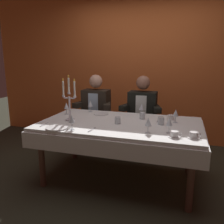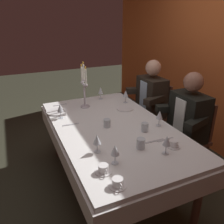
{
  "view_description": "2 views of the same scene",
  "coord_description": "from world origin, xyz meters",
  "px_view_note": "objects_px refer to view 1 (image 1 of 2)",
  "views": [
    {
      "loc": [
        0.71,
        -2.65,
        1.49
      ],
      "look_at": [
        -0.08,
        -0.07,
        0.88
      ],
      "focal_mm": 37.92,
      "sensor_mm": 36.0,
      "label": 1
    },
    {
      "loc": [
        1.95,
        -0.89,
        1.8
      ],
      "look_at": [
        -0.04,
        0.01,
        0.88
      ],
      "focal_mm": 37.48,
      "sensor_mm": 36.0,
      "label": 2
    }
  ],
  "objects_px": {
    "dinner_plate_1": "(57,128)",
    "wine_glass_4": "(148,122)",
    "wine_glass_2": "(141,107)",
    "seated_diner_0": "(96,106)",
    "dining_table": "(120,132)",
    "water_tumbler_0": "(142,116)",
    "coffee_cup_2": "(175,135)",
    "wine_glass_6": "(66,106)",
    "water_tumbler_1": "(118,120)",
    "wine_glass_5": "(90,104)",
    "wine_glass_0": "(169,122)",
    "seated_diner_1": "(142,109)",
    "water_tumbler_2": "(161,121)",
    "coffee_cup_1": "(171,118)",
    "coffee_cup_0": "(194,135)",
    "wine_glass_1": "(72,119)",
    "candelabra": "(69,103)",
    "dinner_plate_0": "(101,114)",
    "wine_glass_3": "(176,113)"
  },
  "relations": [
    {
      "from": "candelabra",
      "to": "wine_glass_4",
      "type": "relative_size",
      "value": 3.4
    },
    {
      "from": "dinner_plate_1",
      "to": "wine_glass_4",
      "type": "height_order",
      "value": "wine_glass_4"
    },
    {
      "from": "wine_glass_1",
      "to": "water_tumbler_0",
      "type": "xyz_separation_m",
      "value": [
        0.65,
        0.67,
        -0.07
      ]
    },
    {
      "from": "wine_glass_2",
      "to": "seated_diner_1",
      "type": "relative_size",
      "value": 0.13
    },
    {
      "from": "water_tumbler_2",
      "to": "wine_glass_1",
      "type": "bearing_deg",
      "value": -151.9
    },
    {
      "from": "dinner_plate_1",
      "to": "wine_glass_1",
      "type": "relative_size",
      "value": 1.47
    },
    {
      "from": "wine_glass_2",
      "to": "wine_glass_4",
      "type": "relative_size",
      "value": 1.0
    },
    {
      "from": "candelabra",
      "to": "water_tumbler_1",
      "type": "height_order",
      "value": "candelabra"
    },
    {
      "from": "wine_glass_5",
      "to": "wine_glass_6",
      "type": "xyz_separation_m",
      "value": [
        -0.25,
        -0.24,
        0.0
      ]
    },
    {
      "from": "wine_glass_3",
      "to": "water_tumbler_2",
      "type": "relative_size",
      "value": 1.79
    },
    {
      "from": "dining_table",
      "to": "dinner_plate_1",
      "type": "height_order",
      "value": "dinner_plate_1"
    },
    {
      "from": "wine_glass_1",
      "to": "water_tumbler_1",
      "type": "relative_size",
      "value": 1.96
    },
    {
      "from": "dining_table",
      "to": "coffee_cup_1",
      "type": "distance_m",
      "value": 0.67
    },
    {
      "from": "wine_glass_4",
      "to": "wine_glass_5",
      "type": "height_order",
      "value": "same"
    },
    {
      "from": "candelabra",
      "to": "wine_glass_6",
      "type": "xyz_separation_m",
      "value": [
        -0.19,
        0.28,
        -0.11
      ]
    },
    {
      "from": "dinner_plate_1",
      "to": "seated_diner_0",
      "type": "bearing_deg",
      "value": 91.69
    },
    {
      "from": "wine_glass_0",
      "to": "water_tumbler_2",
      "type": "bearing_deg",
      "value": 110.56
    },
    {
      "from": "water_tumbler_1",
      "to": "wine_glass_0",
      "type": "bearing_deg",
      "value": -17.53
    },
    {
      "from": "water_tumbler_2",
      "to": "wine_glass_6",
      "type": "bearing_deg",
      "value": 173.47
    },
    {
      "from": "wine_glass_6",
      "to": "coffee_cup_1",
      "type": "height_order",
      "value": "wine_glass_6"
    },
    {
      "from": "wine_glass_2",
      "to": "wine_glass_6",
      "type": "relative_size",
      "value": 1.0
    },
    {
      "from": "dining_table",
      "to": "water_tumbler_2",
      "type": "xyz_separation_m",
      "value": [
        0.48,
        0.04,
        0.16
      ]
    },
    {
      "from": "wine_glass_0",
      "to": "coffee_cup_1",
      "type": "height_order",
      "value": "wine_glass_0"
    },
    {
      "from": "water_tumbler_2",
      "to": "water_tumbler_1",
      "type": "bearing_deg",
      "value": -168.21
    },
    {
      "from": "water_tumbler_1",
      "to": "seated_diner_1",
      "type": "bearing_deg",
      "value": 82.13
    },
    {
      "from": "wine_glass_6",
      "to": "water_tumbler_1",
      "type": "height_order",
      "value": "wine_glass_6"
    },
    {
      "from": "wine_glass_4",
      "to": "coffee_cup_0",
      "type": "height_order",
      "value": "wine_glass_4"
    },
    {
      "from": "coffee_cup_1",
      "to": "water_tumbler_0",
      "type": "bearing_deg",
      "value": -167.83
    },
    {
      "from": "wine_glass_2",
      "to": "coffee_cup_0",
      "type": "relative_size",
      "value": 1.24
    },
    {
      "from": "dinner_plate_0",
      "to": "wine_glass_1",
      "type": "distance_m",
      "value": 0.77
    },
    {
      "from": "wine_glass_3",
      "to": "coffee_cup_2",
      "type": "height_order",
      "value": "wine_glass_3"
    },
    {
      "from": "wine_glass_0",
      "to": "water_tumbler_0",
      "type": "relative_size",
      "value": 1.86
    },
    {
      "from": "dining_table",
      "to": "candelabra",
      "type": "xyz_separation_m",
      "value": [
        -0.62,
        -0.09,
        0.34
      ]
    },
    {
      "from": "coffee_cup_2",
      "to": "seated_diner_0",
      "type": "distance_m",
      "value": 1.8
    },
    {
      "from": "coffee_cup_1",
      "to": "wine_glass_3",
      "type": "bearing_deg",
      "value": -65.45
    },
    {
      "from": "water_tumbler_2",
      "to": "wine_glass_2",
      "type": "bearing_deg",
      "value": 127.31
    },
    {
      "from": "wine_glass_2",
      "to": "seated_diner_0",
      "type": "height_order",
      "value": "seated_diner_0"
    },
    {
      "from": "dining_table",
      "to": "wine_glass_0",
      "type": "xyz_separation_m",
      "value": [
        0.59,
        -0.25,
        0.23
      ]
    },
    {
      "from": "water_tumbler_0",
      "to": "coffee_cup_2",
      "type": "xyz_separation_m",
      "value": [
        0.43,
        -0.61,
        -0.02
      ]
    },
    {
      "from": "candelabra",
      "to": "wine_glass_3",
      "type": "height_order",
      "value": "candelabra"
    },
    {
      "from": "wine_glass_1",
      "to": "coffee_cup_2",
      "type": "relative_size",
      "value": 1.24
    },
    {
      "from": "dinner_plate_1",
      "to": "wine_glass_5",
      "type": "relative_size",
      "value": 1.47
    },
    {
      "from": "wine_glass_5",
      "to": "wine_glass_0",
      "type": "bearing_deg",
      "value": -30.74
    },
    {
      "from": "wine_glass_0",
      "to": "seated_diner_0",
      "type": "bearing_deg",
      "value": 137.23
    },
    {
      "from": "coffee_cup_1",
      "to": "seated_diner_1",
      "type": "height_order",
      "value": "seated_diner_1"
    },
    {
      "from": "dinner_plate_1",
      "to": "wine_glass_2",
      "type": "distance_m",
      "value": 1.18
    },
    {
      "from": "dinner_plate_0",
      "to": "coffee_cup_0",
      "type": "relative_size",
      "value": 1.53
    },
    {
      "from": "seated_diner_0",
      "to": "coffee_cup_2",
      "type": "bearing_deg",
      "value": -44.26
    },
    {
      "from": "dinner_plate_1",
      "to": "wine_glass_0",
      "type": "distance_m",
      "value": 1.21
    },
    {
      "from": "wine_glass_0",
      "to": "wine_glass_5",
      "type": "relative_size",
      "value": 1.0
    }
  ]
}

